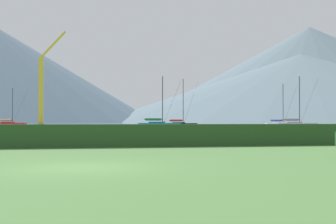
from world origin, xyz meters
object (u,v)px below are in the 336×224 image
at_px(sailboat_slip_2, 181,125).
at_px(sailboat_slip_4, 297,125).
at_px(sailboat_slip_1, 281,125).
at_px(dock_crane, 42,97).
at_px(sailboat_slip_5, 160,125).
at_px(sailboat_slip_3, 10,125).

distance_m(sailboat_slip_2, sailboat_slip_4, 21.47).
height_order(sailboat_slip_1, dock_crane, dock_crane).
bearing_deg(sailboat_slip_5, sailboat_slip_4, -1.20).
bearing_deg(dock_crane, sailboat_slip_5, -32.60).
distance_m(sailboat_slip_2, dock_crane, 26.20).
bearing_deg(sailboat_slip_2, sailboat_slip_1, 8.39).
xyz_separation_m(sailboat_slip_1, sailboat_slip_3, (-53.77, 11.35, 0.02)).
bearing_deg(sailboat_slip_1, sailboat_slip_5, -145.89).
xyz_separation_m(sailboat_slip_2, sailboat_slip_4, (17.39, -12.60, 0.04)).
distance_m(sailboat_slip_2, sailboat_slip_3, 35.22).
bearing_deg(sailboat_slip_1, sailboat_slip_3, 176.66).
relative_size(sailboat_slip_5, dock_crane, 0.48).
xyz_separation_m(sailboat_slip_3, sailboat_slip_4, (50.17, -25.48, 0.03)).
xyz_separation_m(sailboat_slip_1, dock_crane, (-46.64, -0.38, 5.15)).
height_order(sailboat_slip_1, sailboat_slip_2, sailboat_slip_2).
height_order(sailboat_slip_3, sailboat_slip_4, sailboat_slip_4).
relative_size(sailboat_slip_4, dock_crane, 0.50).
bearing_deg(dock_crane, sailboat_slip_3, 121.26).
relative_size(sailboat_slip_1, sailboat_slip_4, 0.99).
bearing_deg(sailboat_slip_5, dock_crane, 149.15).
height_order(sailboat_slip_5, dock_crane, dock_crane).
height_order(sailboat_slip_2, sailboat_slip_3, sailboat_slip_2).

